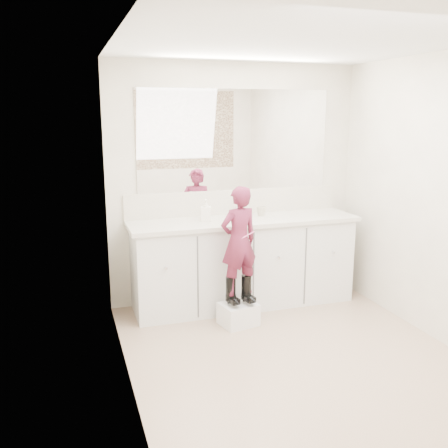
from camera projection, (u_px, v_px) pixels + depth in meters
name	position (u px, v px, depth m)	size (l,w,h in m)	color
floor	(296.00, 358.00, 3.97)	(3.00, 3.00, 0.00)	#987A63
ceiling	(307.00, 40.00, 3.45)	(3.00, 3.00, 0.00)	white
wall_back	(235.00, 184.00, 5.11)	(2.60, 2.60, 0.00)	beige
wall_front	(446.00, 268.00, 2.32)	(2.60, 2.60, 0.00)	beige
wall_left	(125.00, 221.00, 3.32)	(3.00, 3.00, 0.00)	beige
wall_right	(444.00, 201.00, 4.10)	(3.00, 3.00, 0.00)	beige
vanity_cabinet	(243.00, 264.00, 5.02)	(2.20, 0.55, 0.85)	silver
countertop	(244.00, 221.00, 4.91)	(2.28, 0.58, 0.04)	beige
backsplash	(235.00, 202.00, 5.13)	(2.28, 0.03, 0.25)	beige
mirror	(235.00, 140.00, 5.00)	(2.00, 0.02, 1.00)	white
faucet	(239.00, 211.00, 5.05)	(0.08, 0.08, 0.10)	silver
cup	(261.00, 211.00, 5.04)	(0.10, 0.10, 0.09)	beige
soap_bottle	(206.00, 210.00, 4.78)	(0.10, 0.10, 0.21)	white
step_stool	(238.00, 314.00, 4.58)	(0.32, 0.26, 0.20)	white
boot_left	(231.00, 291.00, 4.51)	(0.10, 0.18, 0.26)	black
boot_right	(246.00, 289.00, 4.55)	(0.10, 0.18, 0.26)	black
toddler	(239.00, 241.00, 4.43)	(0.36, 0.24, 0.99)	#A03155
toothbrush	(248.00, 235.00, 4.40)	(0.01, 0.01, 0.14)	pink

